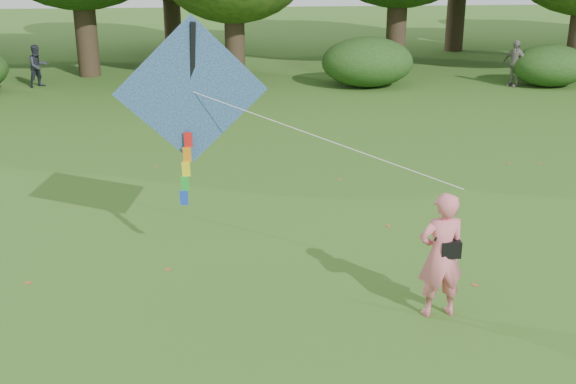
{
  "coord_description": "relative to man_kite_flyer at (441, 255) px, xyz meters",
  "views": [
    {
      "loc": [
        -2.22,
        -9.26,
        5.57
      ],
      "look_at": [
        -1.31,
        2.0,
        1.5
      ],
      "focal_mm": 45.0,
      "sensor_mm": 36.0,
      "label": 1
    }
  ],
  "objects": [
    {
      "name": "fallen_leaves",
      "position": [
        -1.5,
        4.27,
        -0.99
      ],
      "size": [
        11.48,
        13.95,
        0.01
      ],
      "color": "brown",
      "rests_on": "ground"
    },
    {
      "name": "crossbody_bag",
      "position": [
        0.12,
        -0.03,
        0.13
      ],
      "size": [
        0.43,
        0.2,
        0.75
      ],
      "color": "black",
      "rests_on": "ground"
    },
    {
      "name": "ground",
      "position": [
        -0.87,
        -0.4,
        -1.0
      ],
      "size": [
        100.0,
        100.0,
        0.0
      ],
      "primitive_type": "plane",
      "color": "#265114",
      "rests_on": "ground"
    },
    {
      "name": "shrub_band",
      "position": [
        -1.59,
        17.2,
        -0.14
      ],
      "size": [
        39.15,
        3.22,
        1.88
      ],
      "color": "#264919",
      "rests_on": "ground"
    },
    {
      "name": "man_kite_flyer",
      "position": [
        0.0,
        0.0,
        0.0
      ],
      "size": [
        0.78,
        0.56,
        1.99
      ],
      "primitive_type": "imported",
      "rotation": [
        0.0,
        0.0,
        3.27
      ],
      "color": "#E96D7D",
      "rests_on": "ground"
    },
    {
      "name": "bystander_right",
      "position": [
        7.75,
        17.08,
        -0.12
      ],
      "size": [
        0.93,
        1.1,
        1.76
      ],
      "primitive_type": "imported",
      "rotation": [
        0.0,
        0.0,
        -0.98
      ],
      "color": "gray",
      "rests_on": "ground"
    },
    {
      "name": "bystander_left",
      "position": [
        -10.39,
        18.44,
        -0.2
      ],
      "size": [
        0.98,
        0.97,
        1.59
      ],
      "primitive_type": "imported",
      "rotation": [
        0.0,
        0.0,
        0.75
      ],
      "color": "#292B36",
      "rests_on": "ground"
    },
    {
      "name": "flying_kite",
      "position": [
        -3.72,
        2.09,
        2.08
      ],
      "size": [
        5.24,
        2.45,
        3.26
      ],
      "color": "#274BA9",
      "rests_on": "ground"
    }
  ]
}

